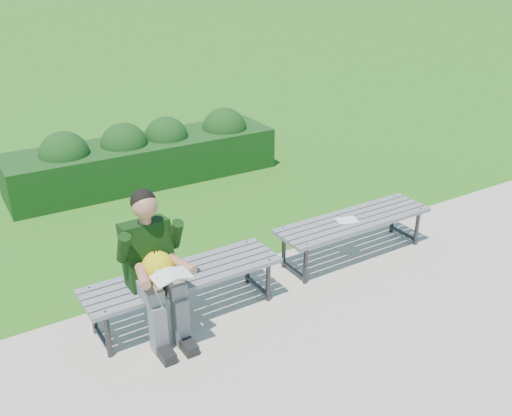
% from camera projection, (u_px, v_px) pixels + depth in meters
% --- Properties ---
extents(ground, '(80.00, 80.00, 0.00)m').
position_uv_depth(ground, '(216.00, 275.00, 5.93)').
color(ground, '#216C23').
rests_on(ground, ground).
extents(walkway, '(30.00, 3.50, 0.02)m').
position_uv_depth(walkway, '(319.00, 370.00, 4.58)').
color(walkway, '#B5A898').
rests_on(walkway, ground).
extents(hedge, '(3.86, 1.04, 0.91)m').
position_uv_depth(hedge, '(146.00, 155.00, 8.19)').
color(hedge, '#103E15').
rests_on(hedge, ground).
extents(bench_left, '(1.80, 0.50, 0.46)m').
position_uv_depth(bench_left, '(184.00, 279.00, 5.08)').
color(bench_left, slate).
rests_on(bench_left, walkway).
extents(bench_right, '(1.80, 0.50, 0.46)m').
position_uv_depth(bench_right, '(354.00, 223.00, 6.11)').
color(bench_right, slate).
rests_on(bench_right, walkway).
extents(seated_boy, '(0.56, 0.76, 1.31)m').
position_uv_depth(seated_boy, '(154.00, 263.00, 4.73)').
color(seated_boy, gray).
rests_on(seated_boy, walkway).
extents(paper_sheet, '(0.26, 0.22, 0.01)m').
position_uv_depth(paper_sheet, '(347.00, 220.00, 6.03)').
color(paper_sheet, white).
rests_on(paper_sheet, bench_right).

